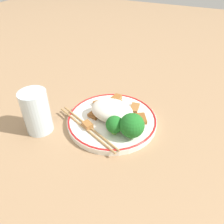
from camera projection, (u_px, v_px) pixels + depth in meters
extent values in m
plane|color=#9E7A56|center=(112.00, 123.00, 0.57)|extent=(3.00, 3.00, 0.00)
cylinder|color=white|center=(112.00, 120.00, 0.57)|extent=(0.23, 0.23, 0.01)
torus|color=red|center=(112.00, 118.00, 0.56)|extent=(0.23, 0.23, 0.01)
ellipsoid|color=white|center=(111.00, 110.00, 0.55)|extent=(0.11, 0.08, 0.05)
cylinder|color=#72AD4C|center=(114.00, 131.00, 0.52)|extent=(0.01, 0.01, 0.01)
sphere|color=#1E6B23|center=(115.00, 124.00, 0.50)|extent=(0.04, 0.04, 0.04)
cylinder|color=#72AD4C|center=(131.00, 134.00, 0.51)|extent=(0.02, 0.02, 0.01)
sphere|color=#1E6B23|center=(132.00, 125.00, 0.49)|extent=(0.06, 0.06, 0.06)
cube|color=#995B28|center=(117.00, 98.00, 0.63)|extent=(0.02, 0.03, 0.01)
cube|color=brown|center=(141.00, 119.00, 0.55)|extent=(0.04, 0.05, 0.01)
cube|color=brown|center=(94.00, 115.00, 0.57)|extent=(0.03, 0.03, 0.01)
cube|color=#9E6633|center=(135.00, 108.00, 0.59)|extent=(0.03, 0.04, 0.01)
cube|color=#9E6633|center=(119.00, 104.00, 0.61)|extent=(0.04, 0.04, 0.01)
cube|color=brown|center=(100.00, 104.00, 0.61)|extent=(0.04, 0.04, 0.01)
cube|color=#9E6633|center=(88.00, 125.00, 0.53)|extent=(0.03, 0.03, 0.01)
cube|color=#995B28|center=(127.00, 114.00, 0.57)|extent=(0.03, 0.03, 0.01)
cylinder|color=#AD8451|center=(85.00, 129.00, 0.53)|extent=(0.20, 0.08, 0.01)
cylinder|color=#AD8451|center=(89.00, 127.00, 0.53)|extent=(0.20, 0.08, 0.01)
cylinder|color=silver|center=(36.00, 112.00, 0.52)|extent=(0.06, 0.06, 0.11)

